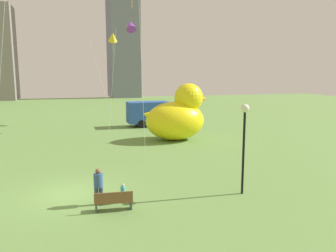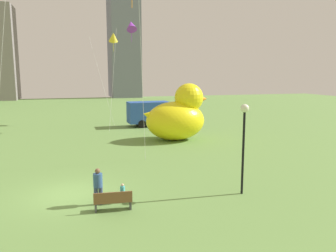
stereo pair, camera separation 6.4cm
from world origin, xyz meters
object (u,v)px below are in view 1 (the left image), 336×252
object	(u,v)px
giant_inflatable_duck	(177,116)
kite_yellow	(113,37)
box_truck	(154,114)
person_child	(123,192)
person_adult	(98,185)
kite_purple	(131,26)
lamppost	(244,129)
park_bench	(114,201)

from	to	relation	value
giant_inflatable_duck	kite_yellow	size ratio (longest dim) A/B	0.56
box_truck	kite_yellow	distance (m)	10.66
giant_inflatable_duck	kite_yellow	world-z (taller)	kite_yellow
giant_inflatable_duck	box_truck	bearing A→B (deg)	90.48
person_child	giant_inflatable_duck	world-z (taller)	giant_inflatable_duck
person_adult	kite_purple	distance (m)	23.99
person_child	person_adult	bearing A→B (deg)	174.14
kite_yellow	kite_purple	xyz separation A→B (m)	(1.29, -5.23, 0.69)
kite_yellow	kite_purple	bearing A→B (deg)	-76.15
lamppost	kite_purple	xyz separation A→B (m)	(-1.70, 21.65, 7.78)
person_adult	kite_purple	world-z (taller)	kite_purple
person_child	kite_yellow	world-z (taller)	kite_yellow
park_bench	person_adult	bearing A→B (deg)	122.29
park_bench	person_adult	size ratio (longest dim) A/B	0.99
person_adult	box_truck	size ratio (longest dim) A/B	0.26
giant_inflatable_duck	kite_purple	size ratio (longest dim) A/B	0.53
box_truck	kite_purple	bearing A→B (deg)	-158.29
lamppost	person_adult	bearing A→B (deg)	175.20
giant_inflatable_duck	lamppost	size ratio (longest dim) A/B	1.37
lamppost	kite_purple	size ratio (longest dim) A/B	0.38
box_truck	kite_yellow	world-z (taller)	kite_yellow
kite_yellow	person_child	bearing A→B (deg)	-96.53
person_child	kite_purple	distance (m)	24.05
person_adult	giant_inflatable_duck	size ratio (longest dim) A/B	0.28
person_child	lamppost	xyz separation A→B (m)	(6.01, -0.48, 2.81)
kite_purple	box_truck	bearing A→B (deg)	21.71
lamppost	box_truck	world-z (taller)	lamppost
giant_inflatable_duck	lamppost	distance (m)	14.25
box_truck	person_adult	bearing A→B (deg)	-110.27
giant_inflatable_duck	kite_purple	bearing A→B (deg)	110.67
box_truck	giant_inflatable_duck	bearing A→B (deg)	-89.52
park_bench	person_child	bearing A→B (deg)	55.68
lamppost	box_truck	xyz separation A→B (m)	(1.06, 22.74, -1.88)
park_bench	lamppost	bearing A→B (deg)	2.71
giant_inflatable_duck	kite_yellow	bearing A→B (deg)	107.93
giant_inflatable_duck	person_adult	bearing A→B (deg)	-121.32
giant_inflatable_duck	lamppost	xyz separation A→B (m)	(-1.13, -14.16, 1.13)
person_adult	lamppost	bearing A→B (deg)	-4.80
person_child	kite_purple	world-z (taller)	kite_purple
box_truck	kite_purple	world-z (taller)	kite_purple
person_adult	box_truck	xyz separation A→B (m)	(8.18, 22.14, 0.49)
box_truck	kite_purple	distance (m)	10.10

